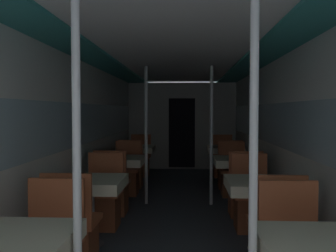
# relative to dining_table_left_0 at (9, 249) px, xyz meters

# --- Properties ---
(wall_left) EXTENTS (0.05, 10.04, 2.11)m
(wall_left) POSITION_rel_dining_table_left_0_xyz_m (-0.44, 2.98, 0.45)
(wall_left) COLOR silver
(wall_left) RESTS_ON ground_plane
(wall_right) EXTENTS (0.05, 10.04, 2.11)m
(wall_right) POSITION_rel_dining_table_left_0_xyz_m (2.23, 2.98, 0.45)
(wall_right) COLOR silver
(wall_right) RESTS_ON ground_plane
(ceiling_panel) EXTENTS (2.67, 10.04, 0.07)m
(ceiling_panel) POSITION_rel_dining_table_left_0_xyz_m (0.90, 2.98, 1.52)
(ceiling_panel) COLOR white
(ceiling_panel) RESTS_ON wall_left
(bulkhead_far) EXTENTS (2.62, 0.09, 2.11)m
(bulkhead_far) POSITION_rel_dining_table_left_0_xyz_m (0.90, 7.08, 0.42)
(bulkhead_far) COLOR #A8A8A3
(bulkhead_far) RESTS_ON ground_plane
(dining_table_left_0) EXTENTS (0.71, 0.71, 0.71)m
(dining_table_left_0) POSITION_rel_dining_table_left_0_xyz_m (0.00, 0.00, 0.00)
(dining_table_left_0) COLOR #4C4C51
(dining_table_left_0) RESTS_ON ground_plane
(support_pole_left_0) EXTENTS (0.05, 0.05, 2.11)m
(support_pole_left_0) POSITION_rel_dining_table_left_0_xyz_m (0.40, -0.00, 0.43)
(support_pole_left_0) COLOR silver
(support_pole_left_0) RESTS_ON ground_plane
(dining_table_left_1) EXTENTS (0.71, 0.71, 0.71)m
(dining_table_left_1) POSITION_rel_dining_table_left_0_xyz_m (0.00, 1.80, 0.00)
(dining_table_left_1) COLOR #4C4C51
(dining_table_left_1) RESTS_ON ground_plane
(chair_left_near_1) EXTENTS (0.44, 0.44, 0.90)m
(chair_left_near_1) POSITION_rel_dining_table_left_0_xyz_m (0.00, 1.19, -0.35)
(chair_left_near_1) COLOR brown
(chair_left_near_1) RESTS_ON ground_plane
(chair_left_far_1) EXTENTS (0.44, 0.44, 0.90)m
(chair_left_far_1) POSITION_rel_dining_table_left_0_xyz_m (0.00, 2.40, -0.35)
(chair_left_far_1) COLOR brown
(chair_left_far_1) RESTS_ON ground_plane
(dining_table_left_2) EXTENTS (0.71, 0.71, 0.71)m
(dining_table_left_2) POSITION_rel_dining_table_left_0_xyz_m (0.00, 3.60, 0.00)
(dining_table_left_2) COLOR #4C4C51
(dining_table_left_2) RESTS_ON ground_plane
(chair_left_near_2) EXTENTS (0.44, 0.44, 0.90)m
(chair_left_near_2) POSITION_rel_dining_table_left_0_xyz_m (0.00, 2.99, -0.35)
(chair_left_near_2) COLOR brown
(chair_left_near_2) RESTS_ON ground_plane
(chair_left_far_2) EXTENTS (0.44, 0.44, 0.90)m
(chair_left_far_2) POSITION_rel_dining_table_left_0_xyz_m (0.00, 4.20, -0.35)
(chair_left_far_2) COLOR brown
(chair_left_far_2) RESTS_ON ground_plane
(support_pole_left_2) EXTENTS (0.05, 0.05, 2.11)m
(support_pole_left_2) POSITION_rel_dining_table_left_0_xyz_m (0.40, 3.60, 0.43)
(support_pole_left_2) COLOR silver
(support_pole_left_2) RESTS_ON ground_plane
(dining_table_left_3) EXTENTS (0.71, 0.71, 0.71)m
(dining_table_left_3) POSITION_rel_dining_table_left_0_xyz_m (0.00, 5.40, 0.00)
(dining_table_left_3) COLOR #4C4C51
(dining_table_left_3) RESTS_ON ground_plane
(chair_left_near_3) EXTENTS (0.44, 0.44, 0.90)m
(chair_left_near_3) POSITION_rel_dining_table_left_0_xyz_m (0.00, 4.79, -0.35)
(chair_left_near_3) COLOR brown
(chair_left_near_3) RESTS_ON ground_plane
(chair_left_far_3) EXTENTS (0.44, 0.44, 0.90)m
(chair_left_far_3) POSITION_rel_dining_table_left_0_xyz_m (0.00, 6.00, -0.35)
(chair_left_far_3) COLOR brown
(chair_left_far_3) RESTS_ON ground_plane
(support_pole_right_0) EXTENTS (0.05, 0.05, 2.11)m
(support_pole_right_0) POSITION_rel_dining_table_left_0_xyz_m (1.40, -0.00, 0.43)
(support_pole_right_0) COLOR silver
(support_pole_right_0) RESTS_ON ground_plane
(dining_table_right_1) EXTENTS (0.71, 0.71, 0.71)m
(dining_table_right_1) POSITION_rel_dining_table_left_0_xyz_m (1.80, 1.80, 0.00)
(dining_table_right_1) COLOR #4C4C51
(dining_table_right_1) RESTS_ON ground_plane
(chair_right_near_1) EXTENTS (0.44, 0.44, 0.90)m
(chair_right_near_1) POSITION_rel_dining_table_left_0_xyz_m (1.80, 1.19, -0.35)
(chair_right_near_1) COLOR brown
(chair_right_near_1) RESTS_ON ground_plane
(chair_right_far_1) EXTENTS (0.44, 0.44, 0.90)m
(chair_right_far_1) POSITION_rel_dining_table_left_0_xyz_m (1.80, 2.40, -0.35)
(chair_right_far_1) COLOR brown
(chair_right_far_1) RESTS_ON ground_plane
(dining_table_right_2) EXTENTS (0.71, 0.71, 0.71)m
(dining_table_right_2) POSITION_rel_dining_table_left_0_xyz_m (1.80, 3.60, 0.00)
(dining_table_right_2) COLOR #4C4C51
(dining_table_right_2) RESTS_ON ground_plane
(chair_right_near_2) EXTENTS (0.44, 0.44, 0.90)m
(chair_right_near_2) POSITION_rel_dining_table_left_0_xyz_m (1.80, 2.99, -0.35)
(chair_right_near_2) COLOR brown
(chair_right_near_2) RESTS_ON ground_plane
(chair_right_far_2) EXTENTS (0.44, 0.44, 0.90)m
(chair_right_far_2) POSITION_rel_dining_table_left_0_xyz_m (1.80, 4.20, -0.35)
(chair_right_far_2) COLOR brown
(chair_right_far_2) RESTS_ON ground_plane
(support_pole_right_2) EXTENTS (0.05, 0.05, 2.11)m
(support_pole_right_2) POSITION_rel_dining_table_left_0_xyz_m (1.40, 3.60, 0.43)
(support_pole_right_2) COLOR silver
(support_pole_right_2) RESTS_ON ground_plane
(dining_table_right_3) EXTENTS (0.71, 0.71, 0.71)m
(dining_table_right_3) POSITION_rel_dining_table_left_0_xyz_m (1.80, 5.40, 0.00)
(dining_table_right_3) COLOR #4C4C51
(dining_table_right_3) RESTS_ON ground_plane
(chair_right_near_3) EXTENTS (0.44, 0.44, 0.90)m
(chair_right_near_3) POSITION_rel_dining_table_left_0_xyz_m (1.80, 4.79, -0.35)
(chair_right_near_3) COLOR brown
(chair_right_near_3) RESTS_ON ground_plane
(chair_right_far_3) EXTENTS (0.44, 0.44, 0.90)m
(chair_right_far_3) POSITION_rel_dining_table_left_0_xyz_m (1.80, 6.00, -0.35)
(chair_right_far_3) COLOR brown
(chair_right_far_3) RESTS_ON ground_plane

